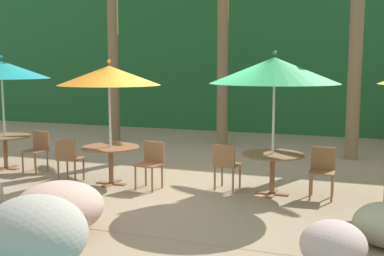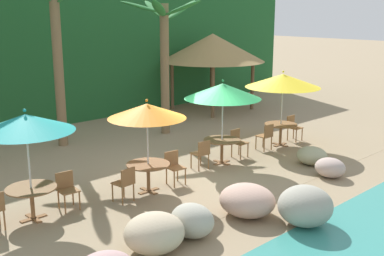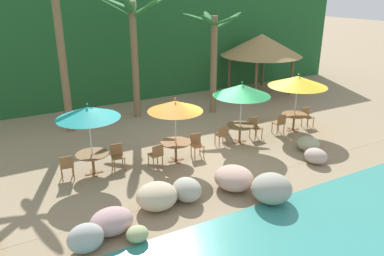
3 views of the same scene
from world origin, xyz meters
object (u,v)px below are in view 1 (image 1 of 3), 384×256
at_px(chair_orange_inland, 68,157).
at_px(umbrella_green, 275,71).
at_px(umbrella_orange, 109,76).
at_px(palm_tree_third, 356,24).
at_px(dining_table_green, 273,161).
at_px(palm_tree_second, 223,13).
at_px(umbrella_teal, 1,70).
at_px(chair_orange_seaward, 151,161).
at_px(chair_green_inland, 226,163).
at_px(chair_teal_seaward, 38,148).
at_px(dining_table_teal, 5,141).
at_px(dining_table_orange, 111,153).
at_px(chair_green_seaward, 322,168).

relative_size(chair_orange_inland, umbrella_green, 0.34).
xyz_separation_m(umbrella_orange, palm_tree_third, (4.23, 4.29, 1.15)).
xyz_separation_m(dining_table_green, palm_tree_second, (-2.45, 5.07, 3.12)).
relative_size(umbrella_teal, umbrella_orange, 1.04).
distance_m(chair_orange_seaward, chair_green_inland, 1.38).
distance_m(chair_teal_seaward, chair_orange_inland, 1.35).
relative_size(dining_table_teal, umbrella_green, 0.43).
height_order(umbrella_orange, chair_green_inland, umbrella_orange).
xyz_separation_m(dining_table_orange, chair_green_inland, (2.20, 0.31, -0.10)).
height_order(chair_orange_seaward, dining_table_green, chair_orange_seaward).
bearing_deg(chair_green_seaward, palm_tree_second, 123.63).
xyz_separation_m(umbrella_teal, dining_table_orange, (2.89, -0.45, -1.57)).
height_order(chair_orange_seaward, chair_green_seaward, same).
height_order(umbrella_orange, palm_tree_third, palm_tree_third).
relative_size(chair_teal_seaward, umbrella_green, 0.34).
relative_size(umbrella_teal, dining_table_green, 2.26).
bearing_deg(chair_green_inland, dining_table_orange, -172.02).
height_order(umbrella_orange, palm_tree_second, palm_tree_second).
bearing_deg(dining_table_teal, chair_orange_inland, -16.81).
height_order(umbrella_teal, palm_tree_third, palm_tree_third).
height_order(dining_table_teal, dining_table_orange, same).
bearing_deg(dining_table_teal, chair_teal_seaward, 0.54).
bearing_deg(chair_teal_seaward, umbrella_teal, -179.46).
bearing_deg(umbrella_teal, dining_table_orange, -8.78).
height_order(dining_table_teal, dining_table_green, same).
relative_size(chair_green_seaward, palm_tree_third, 0.18).
height_order(chair_orange_inland, chair_green_inland, same).
bearing_deg(chair_green_inland, umbrella_orange, -172.02).
bearing_deg(dining_table_teal, umbrella_green, -1.23).
distance_m(umbrella_teal, palm_tree_third, 8.16).
xyz_separation_m(umbrella_orange, dining_table_green, (3.06, 0.32, -1.48)).
bearing_deg(umbrella_green, palm_tree_second, 115.78).
xyz_separation_m(dining_table_orange, dining_table_green, (3.06, 0.32, 0.00)).
relative_size(umbrella_green, palm_tree_third, 0.52).
bearing_deg(umbrella_orange, dining_table_teal, 171.22).
bearing_deg(chair_green_seaward, chair_teal_seaward, 179.80).
relative_size(chair_teal_seaward, dining_table_green, 0.79).
height_order(chair_teal_seaward, dining_table_orange, chair_teal_seaward).
height_order(umbrella_teal, umbrella_orange, umbrella_teal).
distance_m(umbrella_teal, umbrella_green, 5.95).
relative_size(chair_orange_seaward, chair_green_seaward, 1.00).
xyz_separation_m(dining_table_orange, palm_tree_third, (4.23, 4.29, 2.63)).
xyz_separation_m(umbrella_teal, dining_table_green, (5.95, -0.13, -1.57)).
height_order(dining_table_orange, chair_orange_inland, chair_orange_inland).
distance_m(chair_green_seaward, chair_green_inland, 1.71).
bearing_deg(palm_tree_second, umbrella_orange, -96.40).
distance_m(dining_table_green, chair_green_inland, 0.86).
height_order(chair_teal_seaward, palm_tree_third, palm_tree_third).
bearing_deg(chair_green_inland, dining_table_teal, 178.45).
xyz_separation_m(chair_teal_seaward, umbrella_orange, (2.04, -0.45, 1.58)).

